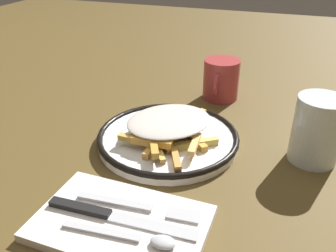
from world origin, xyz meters
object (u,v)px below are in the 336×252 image
(knife, at_px, (108,215))
(coffee_mug, at_px, (221,79))
(fries_heap, at_px, (171,126))
(fork, at_px, (138,206))
(plate, at_px, (168,138))
(napkin, at_px, (121,223))
(water_glass, at_px, (317,130))
(spoon, at_px, (137,238))

(knife, bearing_deg, coffee_mug, 173.31)
(fries_heap, relative_size, fork, 1.22)
(plate, height_order, napkin, plate)
(plate, relative_size, water_glass, 2.27)
(napkin, xyz_separation_m, fork, (-0.03, 0.01, 0.01))
(fork, distance_m, coffee_mug, 0.43)
(knife, height_order, spoon, spoon)
(fries_heap, distance_m, spoon, 0.25)
(fries_heap, bearing_deg, napkin, 1.73)
(fork, distance_m, knife, 0.04)
(plate, height_order, water_glass, water_glass)
(fork, distance_m, spoon, 0.06)
(plate, relative_size, napkin, 1.16)
(fork, distance_m, water_glass, 0.32)
(fries_heap, distance_m, coffee_mug, 0.24)
(napkin, height_order, spoon, spoon)
(spoon, xyz_separation_m, coffee_mug, (-0.48, 0.00, 0.03))
(fries_heap, distance_m, napkin, 0.23)
(fork, bearing_deg, plate, -172.73)
(spoon, distance_m, water_glass, 0.35)
(fork, xyz_separation_m, water_glass, (-0.23, 0.23, 0.04))
(plate, xyz_separation_m, knife, (0.22, -0.01, 0.01))
(napkin, xyz_separation_m, spoon, (0.03, 0.03, 0.01))
(plate, xyz_separation_m, coffee_mug, (-0.23, 0.05, 0.04))
(fries_heap, relative_size, knife, 1.03)
(napkin, distance_m, coffee_mug, 0.46)
(fries_heap, relative_size, water_glass, 1.87)
(fork, bearing_deg, spoon, 22.71)
(coffee_mug, bearing_deg, plate, -11.50)
(fries_heap, height_order, napkin, fries_heap)
(coffee_mug, bearing_deg, fork, -3.03)
(fries_heap, xyz_separation_m, spoon, (0.25, 0.04, -0.02))
(napkin, relative_size, coffee_mug, 2.04)
(fries_heap, distance_m, knife, 0.23)
(water_glass, height_order, coffee_mug, water_glass)
(water_glass, bearing_deg, coffee_mug, -134.64)
(plate, xyz_separation_m, fries_heap, (0.00, 0.01, 0.03))
(knife, xyz_separation_m, spoon, (0.02, 0.05, 0.00))
(fries_heap, bearing_deg, fork, 5.55)
(plate, bearing_deg, fork, 7.27)
(plate, bearing_deg, fries_heap, 85.93)
(knife, relative_size, spoon, 1.38)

